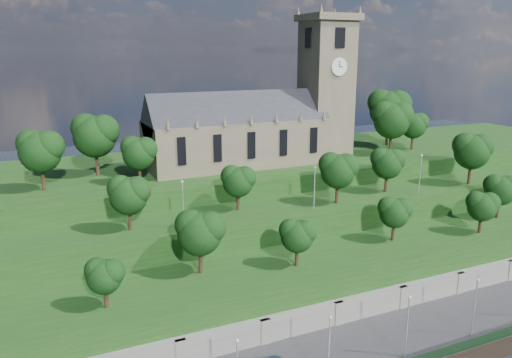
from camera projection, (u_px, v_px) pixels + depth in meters
name	position (u px, v px, depth m)	size (l,w,h in m)	color
promenade	(397.00, 343.00, 59.39)	(160.00, 12.00, 2.00)	#2D2D30
fence	(431.00, 356.00, 54.22)	(160.00, 0.10, 1.20)	black
retaining_wall	(368.00, 309.00, 64.28)	(160.00, 2.10, 5.00)	slate
embankment_lower	(342.00, 280.00, 69.22)	(160.00, 12.00, 8.00)	#183B13
embankment_upper	(303.00, 240.00, 78.42)	(160.00, 10.00, 12.00)	#183B13
hilltop	(249.00, 196.00, 96.56)	(160.00, 32.00, 15.00)	#183B13
church	(262.00, 121.00, 89.57)	(38.60, 12.35, 27.60)	brown
trees_lower	(352.00, 217.00, 68.11)	(68.20, 8.90, 8.19)	black
trees_upper	(353.00, 166.00, 77.81)	(64.91, 8.30, 9.07)	black
trees_hilltop	(292.00, 123.00, 91.86)	(76.48, 16.47, 11.97)	black
lamp_posts_promenade	(407.00, 322.00, 54.18)	(60.36, 0.36, 7.36)	#B2B2B7
lamp_posts_upper	(315.00, 184.00, 73.31)	(40.36, 0.36, 6.51)	#B2B2B7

